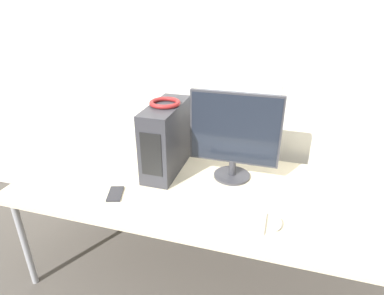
{
  "coord_description": "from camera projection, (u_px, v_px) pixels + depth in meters",
  "views": [
    {
      "loc": [
        0.29,
        -1.11,
        1.74
      ],
      "look_at": [
        -0.18,
        0.47,
        0.96
      ],
      "focal_mm": 30.0,
      "sensor_mm": 36.0,
      "label": 1
    }
  ],
  "objects": [
    {
      "name": "pc_tower",
      "position": [
        166.0,
        138.0,
        2.02
      ],
      "size": [
        0.18,
        0.48,
        0.44
      ],
      "color": "#2D2D33",
      "rests_on": "desk"
    },
    {
      "name": "paper_sheet_left",
      "position": [
        150.0,
        212.0,
        1.7
      ],
      "size": [
        0.24,
        0.32,
        0.0
      ],
      "rotation": [
        0.0,
        0.0,
        0.12
      ],
      "color": "white",
      "rests_on": "desk"
    },
    {
      "name": "desk",
      "position": [
        221.0,
        195.0,
        1.9
      ],
      "size": [
        2.48,
        0.94,
        0.7
      ],
      "color": "beige",
      "rests_on": "ground_plane"
    },
    {
      "name": "mouse",
      "position": [
        276.0,
        223.0,
        1.59
      ],
      "size": [
        0.06,
        0.11,
        0.03
      ],
      "color": "#B2B2B7",
      "rests_on": "desk"
    },
    {
      "name": "monitor_main",
      "position": [
        234.0,
        134.0,
        1.9
      ],
      "size": [
        0.54,
        0.23,
        0.55
      ],
      "color": "#333338",
      "rests_on": "desk"
    },
    {
      "name": "cell_phone",
      "position": [
        115.0,
        194.0,
        1.84
      ],
      "size": [
        0.12,
        0.17,
        0.01
      ],
      "rotation": [
        0.0,
        0.0,
        0.32
      ],
      "color": "#232328",
      "rests_on": "desk"
    },
    {
      "name": "wall_back",
      "position": [
        243.0,
        60.0,
        2.13
      ],
      "size": [
        8.0,
        0.07,
        2.7
      ],
      "color": "beige",
      "rests_on": "ground_plane"
    },
    {
      "name": "headphones",
      "position": [
        165.0,
        103.0,
        1.92
      ],
      "size": [
        0.19,
        0.19,
        0.03
      ],
      "color": "maroon",
      "rests_on": "pc_tower"
    },
    {
      "name": "keyboard",
      "position": [
        219.0,
        215.0,
        1.65
      ],
      "size": [
        0.47,
        0.16,
        0.02
      ],
      "color": "silver",
      "rests_on": "desk"
    }
  ]
}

